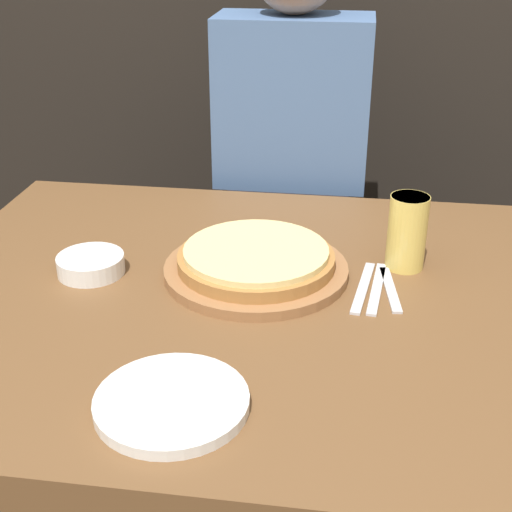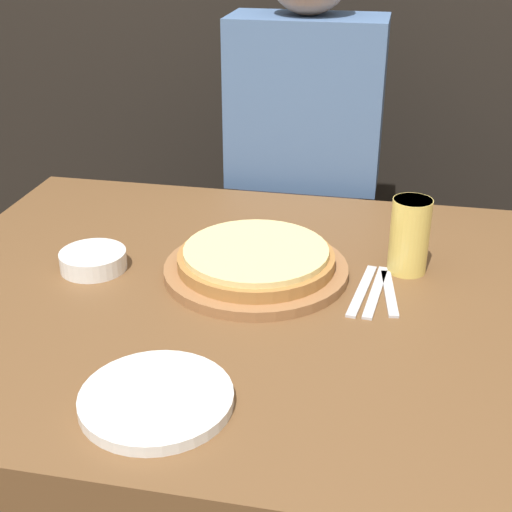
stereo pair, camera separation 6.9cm
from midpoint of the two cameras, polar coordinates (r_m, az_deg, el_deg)
name	(u,v)px [view 1 (the left image)]	position (r m, az deg, el deg)	size (l,w,h in m)	color
dining_table	(264,445)	(1.51, -0.70, -14.91)	(1.33, 1.01, 0.71)	brown
pizza_on_board	(256,263)	(1.36, -1.45, -0.58)	(0.35, 0.35, 0.06)	#99663D
beer_glass	(407,229)	(1.39, 10.64, 2.11)	(0.08, 0.08, 0.15)	#E5C65B
dinner_plate	(172,402)	(1.04, -8.69, -11.53)	(0.22, 0.22, 0.02)	white
side_bowl	(91,264)	(1.41, -14.44, -0.67)	(0.13, 0.13, 0.04)	white
fork	(363,287)	(1.33, 7.11, -2.53)	(0.04, 0.20, 0.00)	silver
dinner_knife	(377,288)	(1.33, 8.18, -2.60)	(0.04, 0.20, 0.00)	silver
spoon	(390,289)	(1.33, 9.26, -2.67)	(0.04, 0.17, 0.00)	silver
diner_person	(291,196)	(1.93, 1.76, 4.85)	(0.39, 0.20, 1.31)	#33333D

